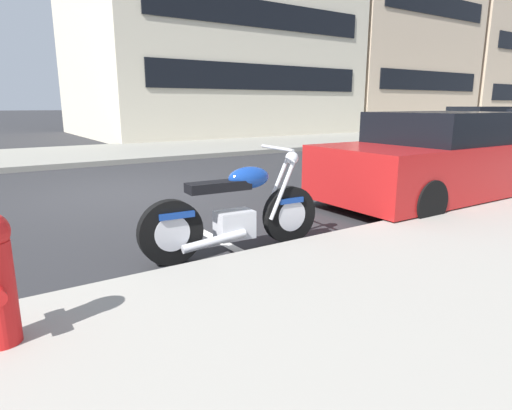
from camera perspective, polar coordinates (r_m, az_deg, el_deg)
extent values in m
plane|color=#28282B|center=(8.15, -16.16, 1.39)|extent=(260.00, 260.00, 0.00)
cube|color=gray|center=(20.22, 11.88, 8.53)|extent=(120.00, 5.00, 0.14)
cube|color=silver|center=(5.09, -4.28, -4.98)|extent=(0.12, 2.20, 0.01)
cylinder|color=black|center=(5.03, 4.42, -1.29)|extent=(0.67, 0.16, 0.67)
cylinder|color=silver|center=(5.03, 4.42, -1.29)|extent=(0.37, 0.14, 0.37)
cylinder|color=black|center=(4.42, -11.17, -3.56)|extent=(0.67, 0.16, 0.67)
cylinder|color=silver|center=(4.42, -11.17, -3.56)|extent=(0.37, 0.14, 0.37)
cube|color=silver|center=(4.69, -2.86, -2.57)|extent=(0.42, 0.29, 0.30)
cube|color=black|center=(4.51, -4.96, 2.48)|extent=(0.69, 0.27, 0.10)
ellipsoid|color=navy|center=(4.66, -0.95, 3.61)|extent=(0.50, 0.27, 0.24)
cube|color=navy|center=(4.39, -10.66, -1.18)|extent=(0.37, 0.20, 0.06)
cube|color=navy|center=(4.98, 4.26, 0.72)|extent=(0.33, 0.18, 0.06)
cylinder|color=silver|center=(4.94, 2.61, 2.21)|extent=(0.34, 0.07, 0.65)
cylinder|color=silver|center=(4.83, 3.49, 1.93)|extent=(0.34, 0.07, 0.65)
cylinder|color=silver|center=(4.80, 2.79, 7.49)|extent=(0.08, 0.62, 0.04)
sphere|color=silver|center=(4.92, 4.75, 6.20)|extent=(0.15, 0.15, 0.15)
cylinder|color=silver|center=(4.47, -5.47, -4.73)|extent=(0.71, 0.14, 0.16)
cube|color=#AD1919|center=(7.77, 22.88, 4.58)|extent=(4.31, 1.88, 0.82)
cube|color=black|center=(7.77, 23.62, 9.37)|extent=(2.16, 1.71, 0.49)
cylinder|color=black|center=(9.43, 23.48, 4.27)|extent=(0.62, 0.23, 0.62)
cylinder|color=black|center=(7.27, 10.90, 2.79)|extent=(0.62, 0.23, 0.62)
cylinder|color=black|center=(6.20, 21.56, 0.34)|extent=(0.62, 0.23, 0.62)
cylinder|color=black|center=(11.68, 29.02, 5.21)|extent=(0.63, 0.24, 0.62)
cube|color=gray|center=(22.37, 27.04, 9.06)|extent=(4.28, 2.12, 0.79)
cube|color=black|center=(22.35, 27.24, 10.76)|extent=(2.42, 1.84, 0.54)
cylinder|color=black|center=(20.78, 26.75, 8.21)|extent=(0.63, 0.26, 0.62)
cylinder|color=black|center=(21.75, 23.11, 8.71)|extent=(0.63, 0.26, 0.62)
cylinder|color=black|center=(23.10, 30.61, 8.15)|extent=(0.63, 0.26, 0.62)
cylinder|color=black|center=(23.98, 27.17, 8.64)|extent=(0.63, 0.26, 0.62)
cube|color=beige|center=(25.34, -6.95, 23.69)|extent=(12.99, 11.40, 12.55)
cube|color=black|center=(20.00, 1.10, 16.48)|extent=(10.91, 0.06, 1.10)
cube|color=black|center=(20.32, 1.13, 23.80)|extent=(10.91, 0.06, 1.10)
cube|color=beige|center=(31.99, 15.11, 21.89)|extent=(10.56, 9.51, 13.41)
cube|color=black|center=(28.62, 22.06, 14.92)|extent=(8.87, 0.06, 1.10)
cube|color=black|center=(29.11, 22.82, 23.09)|extent=(8.87, 0.06, 1.10)
cube|color=beige|center=(42.69, 26.32, 17.07)|extent=(14.34, 11.11, 11.00)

